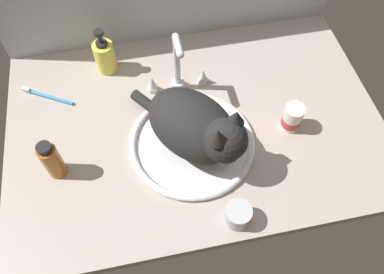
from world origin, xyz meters
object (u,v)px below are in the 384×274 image
(amber_bottle, at_px, (52,160))
(sink_basin, at_px, (192,143))
(pill_bottle, at_px, (292,118))
(metal_jar, at_px, (238,215))
(faucet, at_px, (178,70))
(cat, at_px, (198,128))
(soap_pump_bottle, at_px, (105,56))
(toothbrush, at_px, (46,96))

(amber_bottle, bearing_deg, sink_basin, 1.66)
(pill_bottle, bearing_deg, metal_jar, -132.68)
(sink_basin, height_order, metal_jar, metal_jar)
(amber_bottle, height_order, pill_bottle, amber_bottle)
(faucet, height_order, cat, cat)
(metal_jar, relative_size, amber_bottle, 0.51)
(metal_jar, relative_size, pill_bottle, 0.78)
(amber_bottle, relative_size, soap_pump_bottle, 0.83)
(soap_pump_bottle, bearing_deg, faucet, -30.82)
(metal_jar, bearing_deg, faucet, 98.43)
(metal_jar, relative_size, toothbrush, 0.43)
(sink_basin, bearing_deg, soap_pump_bottle, 121.82)
(cat, bearing_deg, toothbrush, 146.64)
(metal_jar, distance_m, pill_bottle, 0.33)
(metal_jar, xyz_separation_m, toothbrush, (-0.47, 0.50, -0.02))
(toothbrush, bearing_deg, cat, -33.36)
(cat, bearing_deg, sink_basin, 126.81)
(toothbrush, bearing_deg, amber_bottle, -83.16)
(cat, relative_size, pill_bottle, 4.12)
(cat, xyz_separation_m, metal_jar, (0.05, -0.22, -0.08))
(cat, height_order, toothbrush, cat)
(amber_bottle, bearing_deg, cat, -1.07)
(sink_basin, bearing_deg, faucet, 90.00)
(pill_bottle, bearing_deg, sink_basin, -179.07)
(toothbrush, bearing_deg, sink_basin, -32.45)
(faucet, bearing_deg, sink_basin, -90.00)
(sink_basin, xyz_separation_m, amber_bottle, (-0.37, -0.01, 0.05))
(cat, xyz_separation_m, soap_pump_bottle, (-0.22, 0.36, -0.05))
(sink_basin, distance_m, toothbrush, 0.48)
(pill_bottle, bearing_deg, toothbrush, 160.07)
(pill_bottle, bearing_deg, cat, -175.32)
(sink_basin, height_order, cat, cat)
(soap_pump_bottle, xyz_separation_m, toothbrush, (-0.20, -0.08, -0.05))
(sink_basin, xyz_separation_m, cat, (0.01, -0.02, 0.10))
(cat, relative_size, amber_bottle, 2.71)
(cat, distance_m, amber_bottle, 0.39)
(sink_basin, xyz_separation_m, pill_bottle, (0.29, 0.00, 0.03))
(amber_bottle, distance_m, soap_pump_bottle, 0.39)
(faucet, height_order, soap_pump_bottle, faucet)
(amber_bottle, distance_m, pill_bottle, 0.67)
(amber_bottle, height_order, soap_pump_bottle, soap_pump_bottle)
(cat, bearing_deg, soap_pump_bottle, 122.09)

